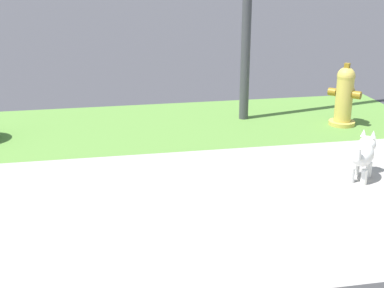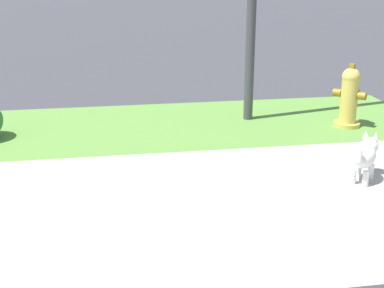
# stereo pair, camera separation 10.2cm
# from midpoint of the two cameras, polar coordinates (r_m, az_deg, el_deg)

# --- Properties ---
(fire_hydrant_across_street) EXTENTS (0.35, 0.35, 0.73)m
(fire_hydrant_across_street) POSITION_cam_midpoint_polar(r_m,az_deg,el_deg) (6.39, 16.88, 4.83)
(fire_hydrant_across_street) COLOR gold
(fire_hydrant_across_street) RESTS_ON ground
(small_white_dog) EXTENTS (0.37, 0.41, 0.41)m
(small_white_dog) POSITION_cam_midpoint_polar(r_m,az_deg,el_deg) (4.86, 18.55, -1.14)
(small_white_dog) COLOR white
(small_white_dog) RESTS_ON ground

